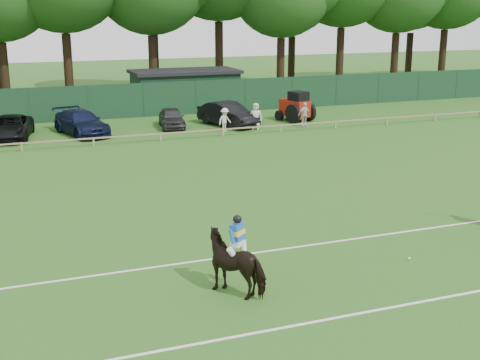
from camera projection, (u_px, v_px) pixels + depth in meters
name	position (u px, v px, depth m)	size (l,w,h in m)	color
ground	(257.00, 241.00, 22.28)	(160.00, 160.00, 0.00)	#1E4C14
horse_dark	(237.00, 263.00, 18.16)	(0.94, 2.07, 1.75)	black
suv_black	(10.00, 127.00, 39.34)	(2.35, 5.10, 1.42)	black
sedan_navy	(81.00, 123.00, 40.65)	(2.14, 5.26, 1.53)	#121939
hatch_grey	(172.00, 118.00, 43.04)	(1.56, 3.88, 1.32)	#323335
estate_black	(228.00, 114.00, 43.62)	(1.69, 4.86, 1.60)	black
spectator_left	(225.00, 120.00, 41.57)	(1.00, 0.57, 1.55)	beige
spectator_mid	(304.00, 115.00, 43.14)	(0.98, 0.41, 1.67)	beige
spectator_right	(256.00, 116.00, 42.36)	(0.86, 0.56, 1.75)	beige
rider_dark	(238.00, 237.00, 17.96)	(0.82, 0.70, 1.41)	silver
polo_ball	(409.00, 258.00, 20.65)	(0.09, 0.09, 0.09)	silver
pitch_lines	(301.00, 280.00, 19.12)	(60.00, 5.10, 0.01)	silver
pitch_rail	(144.00, 135.00, 38.42)	(62.10, 0.10, 0.50)	#997F5B
perimeter_fence	(116.00, 101.00, 46.33)	(92.08, 0.08, 2.50)	#14351E
utility_shed	(185.00, 89.00, 51.01)	(8.40, 4.40, 3.04)	#14331E
tree_row	(124.00, 102.00, 54.57)	(96.00, 12.00, 21.00)	#26561C
tractor	(296.00, 107.00, 45.29)	(2.38, 2.92, 2.13)	maroon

